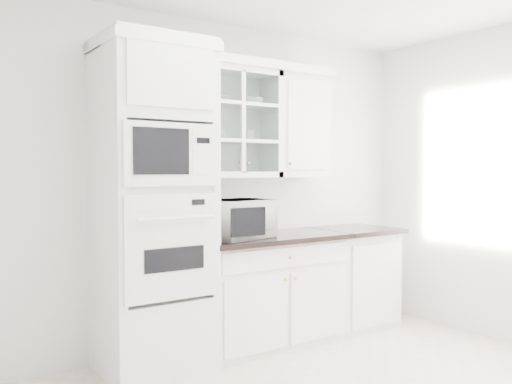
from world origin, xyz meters
TOP-DOWN VIEW (x-y plane):
  - room_shell at (0.00, 0.43)m, footprint 4.00×3.50m
  - oven_column at (-0.75, 1.42)m, footprint 0.76×0.68m
  - base_cabinet_run at (0.28, 1.45)m, footprint 1.32×0.67m
  - extra_base_cabinet at (1.28, 1.45)m, footprint 0.72×0.67m
  - upper_cabinet_glass at (0.03, 1.58)m, footprint 0.80×0.33m
  - upper_cabinet_solid at (0.71, 1.58)m, footprint 0.55×0.33m
  - crown_molding at (-0.07, 1.56)m, footprint 2.14×0.38m
  - countertop_microwave at (-0.04, 1.40)m, footprint 0.62×0.56m
  - bowl_a at (-0.15, 1.58)m, footprint 0.27×0.27m
  - bowl_b at (0.23, 1.59)m, footprint 0.22×0.22m
  - cup_a at (-0.08, 1.60)m, footprint 0.13×0.13m
  - cup_b at (0.19, 1.57)m, footprint 0.11×0.11m

SIDE VIEW (x-z plane):
  - base_cabinet_run at x=0.28m, z-range 0.00..0.92m
  - extra_base_cabinet at x=1.28m, z-range 0.00..0.92m
  - countertop_microwave at x=-0.04m, z-range 0.92..1.23m
  - oven_column at x=-0.75m, z-range 0.00..2.40m
  - cup_a at x=-0.08m, z-range 1.71..1.80m
  - cup_b at x=0.19m, z-range 1.71..1.80m
  - room_shell at x=0.00m, z-range 0.43..3.13m
  - upper_cabinet_glass at x=0.03m, z-range 1.40..2.30m
  - upper_cabinet_solid at x=0.71m, z-range 1.40..2.30m
  - bowl_a at x=-0.15m, z-range 2.01..2.06m
  - bowl_b at x=0.23m, z-range 2.01..2.07m
  - crown_molding at x=-0.07m, z-range 2.30..2.37m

